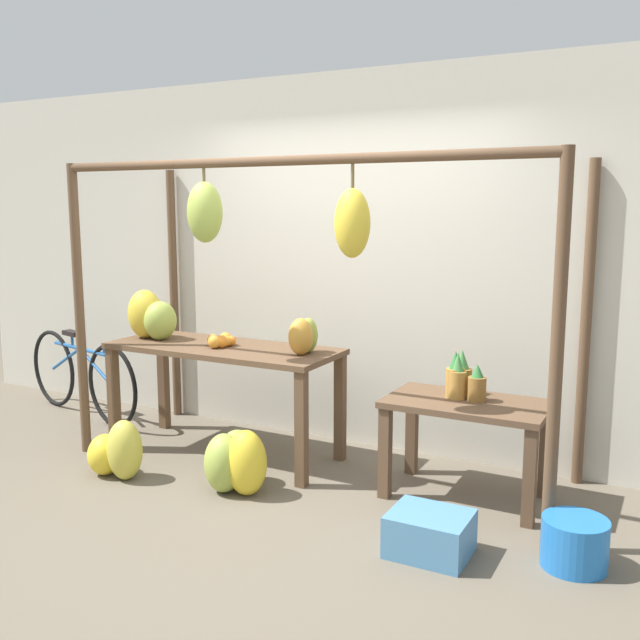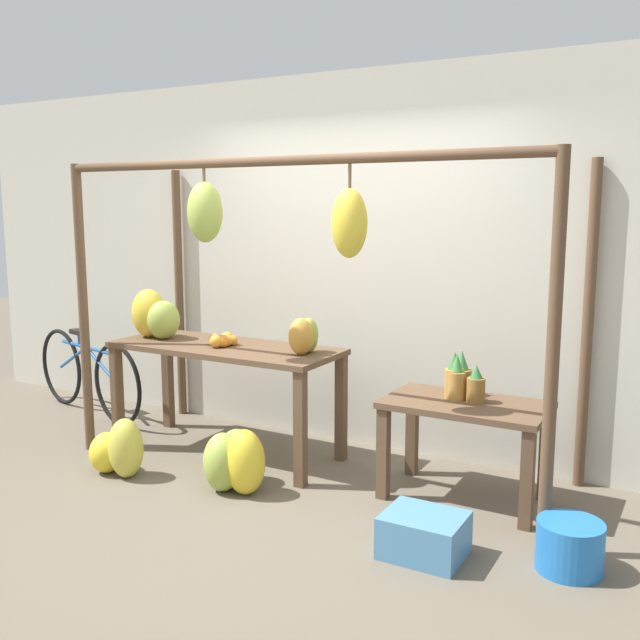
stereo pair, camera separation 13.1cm
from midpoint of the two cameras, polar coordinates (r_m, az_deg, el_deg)
name	(u,v)px [view 2 (the right image)]	position (r m, az deg, el deg)	size (l,w,h in m)	color
ground_plane	(247,510)	(4.48, -5.03, -14.93)	(20.00, 20.00, 0.00)	#665B4C
shop_wall_back	(358,262)	(5.40, 3.76, 4.62)	(8.00, 0.08, 2.80)	beige
stall_awning	(293,260)	(4.60, -1.39, 4.81)	(3.43, 1.21, 2.12)	brown
display_table_main	(225,362)	(5.26, -6.89, -3.32)	(1.72, 0.67, 0.82)	brown
display_table_side	(465,422)	(4.56, 12.36, -7.95)	(0.99, 0.58, 0.63)	brown
banana_pile_on_table	(154,316)	(5.59, -12.46, 0.33)	(0.48, 0.33, 0.37)	#9EB247
orange_pile	(224,340)	(5.20, -7.00, -1.60)	(0.20, 0.24, 0.10)	orange
pineapple_cluster	(461,380)	(4.57, 12.03, -4.70)	(0.26, 0.25, 0.30)	#A3702D
banana_pile_ground_left	(118,450)	(5.11, -15.17, -10.01)	(0.49, 0.34, 0.41)	gold
banana_pile_ground_right	(235,460)	(4.71, -6.04, -11.10)	(0.49, 0.47, 0.43)	yellow
fruit_crate_white	(424,535)	(3.96, 9.28, -16.63)	(0.42, 0.35, 0.23)	#4C84B2
blue_bucket	(570,546)	(3.99, 20.28, -16.62)	(0.33, 0.33, 0.26)	blue
parked_bicycle	(88,373)	(6.58, -17.56, -4.09)	(1.63, 0.44, 0.74)	black
papaya_pile	(304,337)	(4.88, -0.51, -1.35)	(0.22, 0.29, 0.25)	#93A33D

